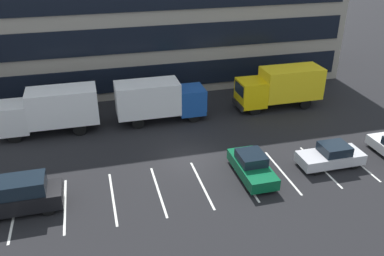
# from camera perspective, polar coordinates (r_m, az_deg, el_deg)

# --- Properties ---
(ground_plane) EXTENTS (120.00, 120.00, 0.00)m
(ground_plane) POSITION_cam_1_polar(r_m,az_deg,el_deg) (28.77, -0.44, -4.29)
(ground_plane) COLOR black
(office_building) EXTENTS (38.84, 11.97, 14.40)m
(office_building) POSITION_cam_1_polar(r_m,az_deg,el_deg) (42.96, -6.70, 16.34)
(office_building) COLOR gray
(office_building) RESTS_ON ground_plane
(lot_markings) EXTENTS (22.54, 5.40, 0.01)m
(lot_markings) POSITION_cam_1_polar(r_m,az_deg,el_deg) (26.09, 1.39, -7.91)
(lot_markings) COLOR silver
(lot_markings) RESTS_ON ground_plane
(box_truck_yellow_all) EXTENTS (7.70, 2.55, 3.57)m
(box_truck_yellow_all) POSITION_cam_1_polar(r_m,az_deg,el_deg) (36.97, 12.34, 5.82)
(box_truck_yellow_all) COLOR yellow
(box_truck_yellow_all) RESTS_ON ground_plane
(box_truck_blue) EXTENTS (7.45, 2.47, 3.46)m
(box_truck_blue) POSITION_cam_1_polar(r_m,az_deg,el_deg) (33.58, -4.65, 4.08)
(box_truck_blue) COLOR #194799
(box_truck_blue) RESTS_ON ground_plane
(box_truck_white) EXTENTS (7.64, 2.53, 3.54)m
(box_truck_white) POSITION_cam_1_polar(r_m,az_deg,el_deg) (33.34, -19.25, 2.52)
(box_truck_white) COLOR white
(box_truck_white) RESTS_ON ground_plane
(suv_black) EXTENTS (4.63, 1.96, 2.09)m
(suv_black) POSITION_cam_1_polar(r_m,az_deg,el_deg) (25.36, -22.86, -8.70)
(suv_black) COLOR black
(suv_black) RESTS_ON ground_plane
(sedan_forest) EXTENTS (1.88, 4.50, 1.61)m
(sedan_forest) POSITION_cam_1_polar(r_m,az_deg,el_deg) (26.75, 8.39, -5.32)
(sedan_forest) COLOR #0C5933
(sedan_forest) RESTS_ON ground_plane
(sedan_silver) EXTENTS (4.42, 1.85, 1.58)m
(sedan_silver) POSITION_cam_1_polar(r_m,az_deg,el_deg) (29.18, 18.94, -3.72)
(sedan_silver) COLOR silver
(sedan_silver) RESTS_ON ground_plane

